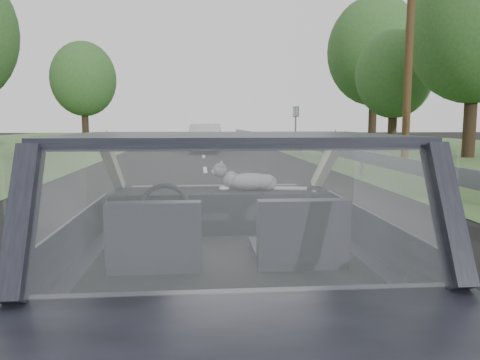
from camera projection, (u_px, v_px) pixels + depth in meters
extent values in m
plane|color=black|center=(226.00, 358.00, 3.01)|extent=(140.00, 140.00, 0.00)
cube|color=black|center=(226.00, 248.00, 2.92)|extent=(1.80, 4.00, 1.45)
cube|color=black|center=(221.00, 210.00, 3.52)|extent=(1.58, 0.45, 0.30)
cube|color=#21212B|center=(156.00, 236.00, 2.58)|extent=(0.50, 0.72, 0.42)
cube|color=#21212B|center=(299.00, 233.00, 2.65)|extent=(0.50, 0.72, 0.42)
torus|color=black|center=(164.00, 209.00, 3.19)|extent=(0.36, 0.36, 0.04)
ellipsoid|color=gray|center=(251.00, 180.00, 3.49)|extent=(0.52, 0.20, 0.23)
cube|color=#8C95A0|center=(358.00, 156.00, 13.19)|extent=(0.05, 90.00, 0.32)
imported|color=#BDBDBE|center=(205.00, 138.00, 23.73)|extent=(2.03, 4.50, 1.44)
cube|color=#0D5124|center=(296.00, 128.00, 26.41)|extent=(0.22, 0.97, 2.41)
cylinder|color=#47331D|center=(410.00, 43.00, 17.38)|extent=(0.32, 0.32, 8.92)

